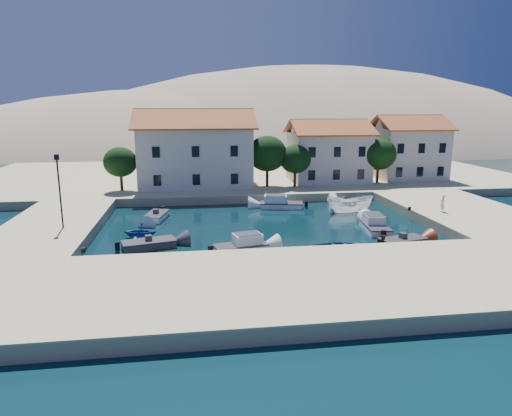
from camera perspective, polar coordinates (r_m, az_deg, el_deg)
The scene contains 23 objects.
ground at distance 33.91m, azimuth 3.50°, elevation -6.50°, with size 400.00×400.00×0.00m, color black.
quay_south at distance 28.26m, azimuth 5.98°, elevation -9.49°, with size 52.00×12.00×1.00m, color beige.
quay_east at distance 50.54m, azimuth 24.48°, elevation -0.61°, with size 11.00×20.00×1.00m, color beige.
quay_west at distance 44.47m, azimuth -24.13°, elevation -2.28°, with size 8.00×20.00×1.00m, color beige.
quay_north at distance 70.68m, azimuth -1.08°, elevation 4.04°, with size 80.00×36.00×1.00m, color beige.
hills at distance 161.08m, azimuth 1.79°, elevation 0.31°, with size 254.00×176.00×99.00m.
building_left at distance 59.58m, azimuth -7.63°, elevation 7.58°, with size 14.70×9.45×9.70m.
building_mid at distance 63.41m, azimuth 9.00°, elevation 7.19°, with size 10.50×8.40×8.30m.
building_right at distance 68.77m, azimuth 18.44°, elevation 7.33°, with size 9.45×8.40×8.80m.
trees at distance 58.21m, azimuth 2.90°, elevation 6.47°, with size 37.30×5.30×6.45m.
lamppost at distance 41.34m, azimuth -23.40°, elevation 2.76°, with size 0.35×0.25×6.22m.
bollards at distance 37.78m, azimuth 6.52°, elevation -2.72°, with size 29.36×9.56×0.30m.
motorboat_grey_sw at distance 37.55m, azimuth -13.25°, elevation -4.44°, with size 4.48×2.86×1.25m.
cabin_cruiser_south at distance 35.52m, azimuth -1.94°, elevation -4.78°, with size 4.41×2.68×1.60m.
rowboat_south at distance 36.49m, azimuth 10.43°, elevation -5.29°, with size 3.10×4.35×0.90m, color #19498E.
motorboat_red_se at distance 39.03m, azimuth 17.86°, elevation -4.06°, with size 4.17×2.69×1.25m.
cabin_cruiser_east at distance 42.82m, azimuth 14.66°, elevation -2.15°, with size 2.47×4.87×1.60m.
boat_east at distance 49.55m, azimuth 11.61°, elevation -0.56°, with size 1.88×5.01×1.94m, color white.
motorboat_white_ne at distance 52.81m, azimuth 10.95°, elevation 0.62°, with size 2.28×3.66×1.25m.
rowboat_west at distance 40.58m, azimuth -14.25°, elevation -3.64°, with size 2.41×2.79×1.47m, color #19498E.
motorboat_white_west at distance 46.65m, azimuth -12.37°, elevation -1.04°, with size 2.59×4.31×1.25m.
cabin_cruiser_north at distance 50.75m, azimuth 3.19°, elevation 0.55°, with size 5.02×2.93×1.60m.
pedestrian at distance 47.92m, azimuth 22.27°, elevation 0.55°, with size 0.61×0.40×1.67m, color silver.
Camera 1 is at (-6.55, -31.35, 11.14)m, focal length 32.00 mm.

